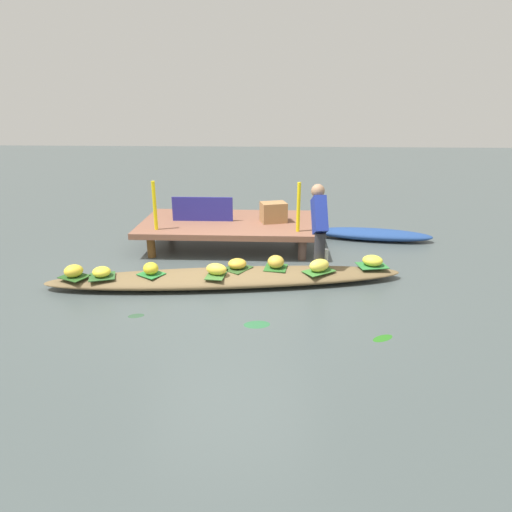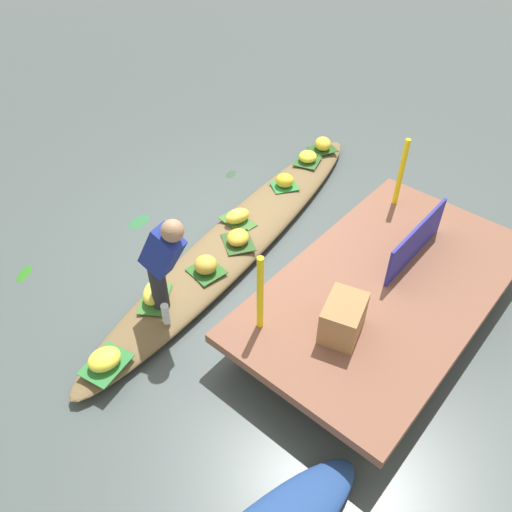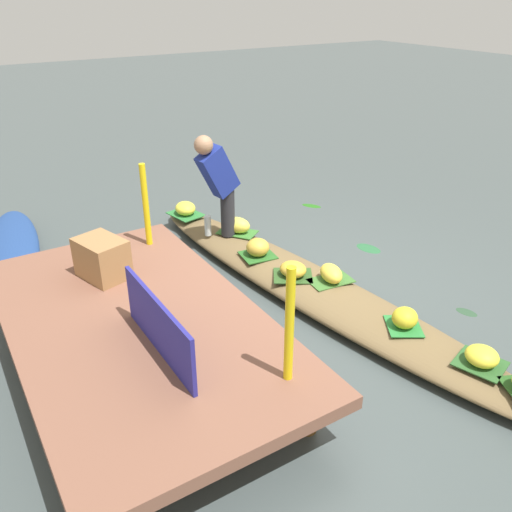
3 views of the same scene
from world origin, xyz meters
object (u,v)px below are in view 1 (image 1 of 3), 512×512
Objects in this scene: banana_bunch_0 at (216,269)px; banana_bunch_3 at (319,265)px; banana_bunch_5 at (276,262)px; moored_boat at (372,234)px; banana_bunch_7 at (74,271)px; vendor_boat at (227,278)px; water_bottle at (326,257)px; produce_crate at (273,212)px; banana_bunch_2 at (237,264)px; vendor_person at (319,222)px; banana_bunch_6 at (151,268)px; market_banner at (202,209)px; banana_bunch_1 at (373,261)px; banana_bunch_4 at (102,272)px.

banana_bunch_0 is 0.97× the size of banana_bunch_3.
moored_boat is at bearing 49.42° from banana_bunch_5.
banana_bunch_5 is 0.95× the size of banana_bunch_7.
vendor_boat is 0.76m from banana_bunch_5.
water_bottle is at bearing 17.95° from banana_bunch_0.
produce_crate reaches higher than banana_bunch_3.
banana_bunch_2 is 1.34m from vendor_person.
market_banner is (0.43, 1.99, 0.39)m from banana_bunch_6.
market_banner reaches higher than banana_bunch_1.
vendor_person is at bearing -145.84° from water_bottle.
moored_boat is at bearing 58.99° from vendor_person.
banana_bunch_5 is (-1.84, -2.14, 0.19)m from moored_boat.
vendor_boat is at bearing -109.72° from produce_crate.
vendor_person is at bearing 8.15° from banana_bunch_2.
vendor_boat is 21.94× the size of water_bottle.
vendor_boat is 2.19m from banana_bunch_1.
market_banner is (-1.34, 1.65, 0.38)m from banana_bunch_5.
banana_bunch_7 is (-1.98, -0.18, 0.01)m from banana_bunch_0.
vendor_person reaches higher than vendor_boat.
vendor_person is (1.46, 0.43, 0.60)m from banana_bunch_0.
vendor_boat is at bearing -128.79° from moored_boat.
banana_bunch_6 is (-3.61, -2.48, 0.18)m from moored_boat.
vendor_boat is at bearing -165.40° from water_bottle.
banana_bunch_6 is (-2.40, -0.23, -0.01)m from banana_bunch_3.
vendor_person is at bearing 92.13° from banana_bunch_3.
banana_bunch_2 is 1.05× the size of banana_bunch_7.
water_bottle reaches higher than banana_bunch_2.
banana_bunch_1 is at bearing 8.82° from banana_bunch_6.
vendor_boat is 1.35m from banana_bunch_3.
banana_bunch_4 is at bearing -173.45° from banana_bunch_3.
moored_boat is at bearing 29.45° from banana_bunch_7.
moored_boat is 3.26m from banana_bunch_2.
banana_bunch_7 is at bearing -170.19° from banana_bunch_5.
banana_bunch_0 is at bearing -162.05° from water_bottle.
vendor_boat is 1.76m from banana_bunch_4.
market_banner is at bearing 114.44° from banana_bunch_2.
moored_boat is 7.13× the size of banana_bunch_3.
banana_bunch_6 is at bearing -166.74° from banana_bunch_2.
moored_boat is 5.01m from banana_bunch_4.
banana_bunch_4 is at bearing -174.47° from banana_bunch_0.
water_bottle is at bearing 34.16° from vendor_person.
vendor_person reaches higher than banana_bunch_1.
banana_bunch_4 is 1.08× the size of banana_bunch_6.
market_banner is (-0.78, 1.71, 0.40)m from banana_bunch_2.
vendor_person reaches higher than produce_crate.
banana_bunch_2 is 0.23× the size of vendor_person.
banana_bunch_3 is (-0.82, -0.27, 0.01)m from banana_bunch_1.
banana_bunch_7 is at bearing -141.66° from moored_boat.
banana_bunch_2 is at bearing 177.15° from banana_bunch_3.
market_banner is (-2.78, 1.49, 0.40)m from banana_bunch_1.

